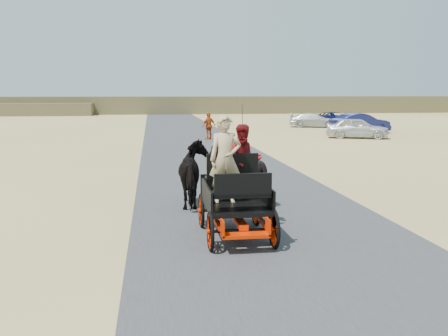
{
  "coord_description": "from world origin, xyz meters",
  "views": [
    {
      "loc": [
        -2.5,
        -9.39,
        2.97
      ],
      "look_at": [
        -0.81,
        2.16,
        1.2
      ],
      "focal_mm": 40.0,
      "sensor_mm": 36.0,
      "label": 1
    }
  ],
  "objects": [
    {
      "name": "ridge_far",
      "position": [
        0.0,
        62.0,
        1.2
      ],
      "size": [
        140.0,
        6.0,
        2.4
      ],
      "primitive_type": "cube",
      "color": "brown",
      "rests_on": "ground"
    },
    {
      "name": "road",
      "position": [
        0.0,
        0.0,
        0.01
      ],
      "size": [
        6.0,
        140.0,
        0.01
      ],
      "primitive_type": "cube",
      "color": "#38383A",
      "rests_on": "ground"
    },
    {
      "name": "horse_left",
      "position": [
        -1.36,
        3.56,
        0.85
      ],
      "size": [
        0.91,
        2.01,
        1.7
      ],
      "primitive_type": "imported",
      "rotation": [
        0.0,
        0.0,
        3.14
      ],
      "color": "black",
      "rests_on": "ground"
    },
    {
      "name": "passenger_woman",
      "position": [
        -0.51,
        1.16,
        1.51
      ],
      "size": [
        0.77,
        0.6,
        1.58
      ],
      "primitive_type": "imported",
      "color": "#660C0F",
      "rests_on": "carriage"
    },
    {
      "name": "ground",
      "position": [
        0.0,
        0.0,
        0.0
      ],
      "size": [
        140.0,
        140.0,
        0.0
      ],
      "primitive_type": "plane",
      "color": "tan"
    },
    {
      "name": "carriage",
      "position": [
        -0.81,
        0.56,
        0.36
      ],
      "size": [
        1.3,
        2.4,
        0.72
      ],
      "primitive_type": null,
      "color": "black",
      "rests_on": "ground"
    },
    {
      "name": "car_c",
      "position": [
        11.33,
        31.97,
        0.61
      ],
      "size": [
        4.5,
        2.98,
        1.21
      ],
      "primitive_type": "imported",
      "rotation": [
        0.0,
        0.0,
        1.23
      ],
      "color": "silver",
      "rests_on": "ground"
    },
    {
      "name": "driver_man",
      "position": [
        -1.01,
        0.61,
        1.62
      ],
      "size": [
        0.66,
        0.43,
        1.8
      ],
      "primitive_type": "imported",
      "color": "tan",
      "rests_on": "carriage"
    },
    {
      "name": "pedestrian",
      "position": [
        1.13,
        22.08,
        0.86
      ],
      "size": [
        1.08,
        0.89,
        1.73
      ],
      "primitive_type": "imported",
      "rotation": [
        0.0,
        0.0,
        3.7
      ],
      "color": "#AF4014",
      "rests_on": "ground"
    },
    {
      "name": "car_a",
      "position": [
        10.84,
        21.57,
        0.68
      ],
      "size": [
        4.28,
        3.03,
        1.35
      ],
      "primitive_type": "imported",
      "rotation": [
        0.0,
        0.0,
        1.17
      ],
      "color": "silver",
      "rests_on": "ground"
    },
    {
      "name": "car_d",
      "position": [
        14.84,
        36.41,
        0.57
      ],
      "size": [
        4.49,
        3.16,
        1.14
      ],
      "primitive_type": "imported",
      "rotation": [
        0.0,
        0.0,
        1.92
      ],
      "color": "navy",
      "rests_on": "ground"
    },
    {
      "name": "car_b",
      "position": [
        12.71,
        25.5,
        0.73
      ],
      "size": [
        4.62,
        2.27,
        1.46
      ],
      "primitive_type": "imported",
      "rotation": [
        0.0,
        0.0,
        1.74
      ],
      "color": "navy",
      "rests_on": "ground"
    },
    {
      "name": "horse_right",
      "position": [
        -0.26,
        3.56,
        0.85
      ],
      "size": [
        1.37,
        1.54,
        1.7
      ],
      "primitive_type": "imported",
      "rotation": [
        0.0,
        0.0,
        3.14
      ],
      "color": "black",
      "rests_on": "ground"
    }
  ]
}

